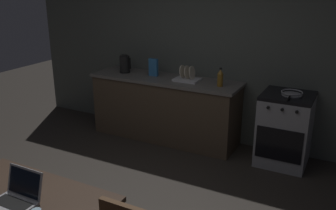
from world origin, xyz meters
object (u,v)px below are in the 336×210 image
(laptop, at_px, (15,198))
(bottle, at_px, (220,78))
(frying_pan, at_px, (292,93))
(electric_kettle, at_px, (125,64))
(dish_rack, at_px, (187,77))
(cereal_box, at_px, (153,67))
(stove_oven, at_px, (285,129))

(laptop, bearing_deg, bottle, 77.79)
(bottle, distance_m, frying_pan, 0.90)
(laptop, distance_m, frying_pan, 3.22)
(electric_kettle, height_order, dish_rack, electric_kettle)
(bottle, relative_size, cereal_box, 0.98)
(bottle, xyz_separation_m, frying_pan, (0.89, 0.02, -0.09))
(bottle, bearing_deg, electric_kettle, 178.09)
(electric_kettle, xyz_separation_m, frying_pan, (2.40, -0.03, -0.10))
(laptop, xyz_separation_m, bottle, (0.43, 2.91, 0.24))
(bottle, bearing_deg, laptop, -98.39)
(electric_kettle, distance_m, frying_pan, 2.40)
(laptop, height_order, frying_pan, same)
(laptop, height_order, bottle, bottle)
(stove_oven, height_order, laptop, laptop)
(bottle, bearing_deg, cereal_box, 176.10)
(bottle, xyz_separation_m, cereal_box, (-1.03, 0.07, 0.01))
(laptop, distance_m, cereal_box, 3.05)
(cereal_box, bearing_deg, stove_oven, -0.69)
(laptop, xyz_separation_m, cereal_box, (-0.60, 2.98, 0.25))
(stove_oven, height_order, dish_rack, dish_rack)
(laptop, distance_m, electric_kettle, 3.16)
(bottle, distance_m, cereal_box, 1.03)
(bottle, distance_m, dish_rack, 0.50)
(stove_oven, xyz_separation_m, electric_kettle, (-2.35, 0.00, 0.58))
(electric_kettle, xyz_separation_m, bottle, (1.50, -0.05, -0.01))
(laptop, height_order, dish_rack, dish_rack)
(electric_kettle, distance_m, dish_rack, 1.02)
(stove_oven, distance_m, laptop, 3.24)
(stove_oven, distance_m, dish_rack, 1.43)
(electric_kettle, height_order, frying_pan, electric_kettle)
(frying_pan, bearing_deg, dish_rack, 178.82)
(laptop, bearing_deg, electric_kettle, 106.13)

